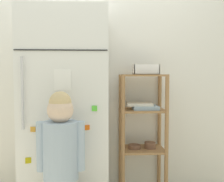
# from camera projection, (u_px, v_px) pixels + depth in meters

# --- Properties ---
(kitchen_wall_back) EXTENTS (2.69, 0.03, 2.20)m
(kitchen_wall_back) POSITION_uv_depth(u_px,v_px,m) (95.00, 81.00, 2.54)
(kitchen_wall_back) COLOR silver
(kitchen_wall_back) RESTS_ON ground
(refrigerator) EXTENTS (0.71, 0.62, 1.70)m
(refrigerator) POSITION_uv_depth(u_px,v_px,m) (67.00, 110.00, 2.22)
(refrigerator) COLOR white
(refrigerator) RESTS_ON ground
(child_standing) EXTENTS (0.34, 0.25, 1.04)m
(child_standing) POSITION_uv_depth(u_px,v_px,m) (61.00, 150.00, 1.77)
(child_standing) COLOR #525858
(child_standing) RESTS_ON ground
(pantry_shelf_unit) EXTENTS (0.43, 0.32, 1.16)m
(pantry_shelf_unit) POSITION_uv_depth(u_px,v_px,m) (142.00, 122.00, 2.39)
(pantry_shelf_unit) COLOR #9E7247
(pantry_shelf_unit) RESTS_ON ground
(fruit_bin) EXTENTS (0.23, 0.14, 0.09)m
(fruit_bin) POSITION_uv_depth(u_px,v_px,m) (146.00, 70.00, 2.37)
(fruit_bin) COLOR white
(fruit_bin) RESTS_ON pantry_shelf_unit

